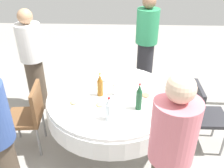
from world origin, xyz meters
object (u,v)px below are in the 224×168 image
at_px(plate_outer, 146,96).
at_px(person_inner, 169,160).
at_px(bottle_clear_mid, 109,110).
at_px(chair_west, 204,112).
at_px(dining_table, 112,105).
at_px(plate_rear, 74,103).
at_px(wine_glass_front, 106,75).
at_px(chair_south, 30,113).
at_px(plate_near, 142,81).
at_px(wine_glass_inner, 115,87).
at_px(person_north, 33,60).
at_px(bottle_amber_north, 100,85).
at_px(bottle_dark_green_far, 139,97).
at_px(plate_east, 100,105).
at_px(person_far, 146,45).

height_order(plate_outer, person_inner, person_inner).
relative_size(bottle_clear_mid, chair_west, 0.30).
xyz_separation_m(dining_table, bottle_clear_mid, (0.45, -0.01, 0.27)).
xyz_separation_m(bottle_clear_mid, plate_rear, (-0.25, -0.40, -0.11)).
relative_size(person_inner, chair_west, 1.82).
relative_size(dining_table, wine_glass_front, 11.22).
height_order(dining_table, person_inner, person_inner).
bearing_deg(chair_south, plate_near, -78.61).
height_order(person_inner, chair_south, person_inner).
bearing_deg(wine_glass_inner, plate_near, 132.44).
xyz_separation_m(plate_rear, person_north, (-0.98, -0.76, 0.04)).
bearing_deg(chair_west, bottle_amber_north, -89.53).
distance_m(dining_table, person_north, 1.42).
bearing_deg(person_inner, bottle_dark_green_far, -101.10).
relative_size(bottle_dark_green_far, bottle_amber_north, 1.08).
bearing_deg(plate_rear, plate_east, 84.00).
xyz_separation_m(bottle_amber_north, plate_near, (-0.32, 0.50, -0.12)).
distance_m(wine_glass_inner, plate_rear, 0.50).
xyz_separation_m(bottle_dark_green_far, plate_east, (-0.03, -0.41, -0.13)).
xyz_separation_m(dining_table, wine_glass_inner, (-0.01, 0.03, 0.25)).
height_order(plate_outer, plate_rear, same).
bearing_deg(wine_glass_inner, person_north, -122.54).
bearing_deg(plate_near, wine_glass_inner, -47.56).
bearing_deg(wine_glass_front, bottle_amber_north, -8.77).
relative_size(plate_east, person_far, 0.13).
bearing_deg(wine_glass_front, bottle_dark_green_far, 33.96).
bearing_deg(plate_rear, person_far, 148.90).
height_order(bottle_amber_north, plate_east, bottle_amber_north).
distance_m(bottle_amber_north, plate_outer, 0.53).
bearing_deg(bottle_dark_green_far, dining_table, -131.24).
relative_size(plate_rear, chair_south, 0.24).
height_order(bottle_amber_north, person_inner, person_inner).
distance_m(plate_outer, chair_south, 1.38).
distance_m(plate_east, person_far, 1.63).
bearing_deg(person_far, person_inner, -69.27).
relative_size(wine_glass_front, person_inner, 0.09).
bearing_deg(dining_table, bottle_amber_north, -85.60).
bearing_deg(plate_near, person_far, 172.87).
distance_m(bottle_dark_green_far, bottle_amber_north, 0.49).
xyz_separation_m(wine_glass_inner, person_far, (-1.27, 0.45, -0.00)).
bearing_deg(chair_south, bottle_dark_green_far, -102.83).
bearing_deg(plate_east, wine_glass_inner, 147.38).
bearing_deg(person_inner, plate_rear, -68.26).
distance_m(wine_glass_front, person_north, 1.18).
relative_size(bottle_amber_north, plate_rear, 1.37).
relative_size(bottle_amber_north, wine_glass_front, 2.12).
relative_size(bottle_clear_mid, person_inner, 0.17).
bearing_deg(chair_south, person_far, -52.01).
xyz_separation_m(plate_outer, person_inner, (1.01, 0.10, 0.08)).
bearing_deg(chair_west, chair_south, -87.48).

